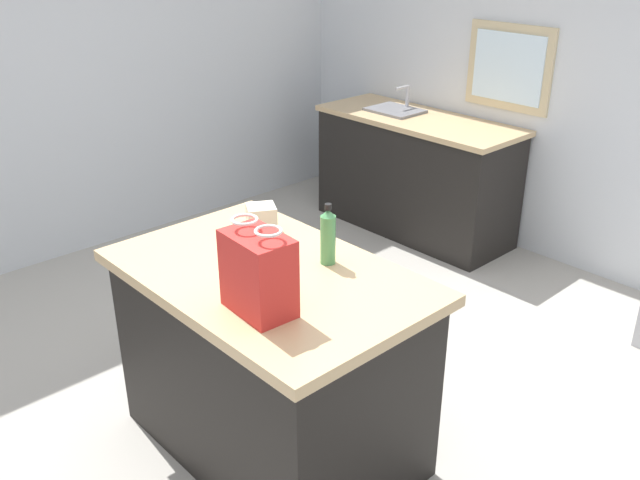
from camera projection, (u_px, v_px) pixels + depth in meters
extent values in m
plane|color=#ADA89E|center=(304.00, 406.00, 3.54)|extent=(6.22, 6.22, 0.00)
cube|color=silver|center=(587.00, 84.00, 4.55)|extent=(5.18, 0.10, 2.57)
cube|color=#CCB78C|center=(510.00, 67.00, 4.88)|extent=(0.68, 0.04, 0.60)
cube|color=white|center=(508.00, 67.00, 4.86)|extent=(0.56, 0.02, 0.48)
cube|color=silver|center=(53.00, 79.00, 4.72)|extent=(0.10, 5.05, 2.57)
cube|color=black|center=(271.00, 367.00, 3.10)|extent=(1.30, 0.81, 0.88)
cube|color=tan|center=(268.00, 276.00, 2.90)|extent=(1.38, 0.89, 0.05)
cube|color=black|center=(415.00, 177.00, 5.40)|extent=(1.58, 0.60, 0.88)
cube|color=tan|center=(418.00, 120.00, 5.21)|extent=(1.62, 0.64, 0.04)
cube|color=slate|center=(395.00, 118.00, 5.38)|extent=(0.40, 0.32, 0.14)
cylinder|color=#B7B7BC|center=(407.00, 97.00, 5.41)|extent=(0.03, 0.03, 0.18)
cylinder|color=#B7B7BC|center=(402.00, 88.00, 5.33)|extent=(0.02, 0.14, 0.02)
cube|color=red|center=(258.00, 274.00, 2.54)|extent=(0.29, 0.19, 0.31)
torus|color=white|center=(245.00, 220.00, 2.50)|extent=(0.11, 0.11, 0.01)
torus|color=white|center=(268.00, 231.00, 2.41)|extent=(0.11, 0.11, 0.01)
cube|color=beige|center=(261.00, 219.00, 3.23)|extent=(0.17, 0.18, 0.14)
cylinder|color=#4C9956|center=(328.00, 240.00, 2.92)|extent=(0.07, 0.07, 0.22)
cone|color=#4C9956|center=(328.00, 213.00, 2.87)|extent=(0.06, 0.06, 0.03)
cylinder|color=black|center=(328.00, 207.00, 2.85)|extent=(0.03, 0.03, 0.02)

